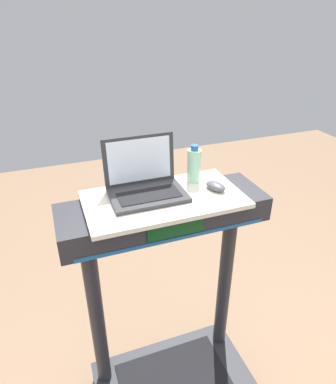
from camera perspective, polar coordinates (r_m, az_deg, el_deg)
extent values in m
cylinder|color=#28282D|center=(1.75, -11.74, -19.57)|extent=(0.07, 0.07, 0.90)
cylinder|color=#28282D|center=(1.91, 9.39, -14.41)|extent=(0.07, 0.07, 0.90)
cube|color=#28282D|center=(1.48, -0.67, -3.38)|extent=(0.90, 0.28, 0.11)
cube|color=#0C3F19|center=(1.37, 1.35, -6.34)|extent=(0.24, 0.01, 0.06)
cube|color=#1E598C|center=(1.40, 1.32, -7.84)|extent=(0.81, 0.00, 0.02)
cube|color=beige|center=(1.45, -0.68, -1.20)|extent=(0.67, 0.36, 0.02)
cube|color=#2D2D30|center=(1.44, -3.35, -0.54)|extent=(0.31, 0.21, 0.02)
cube|color=black|center=(1.42, -3.17, -0.47)|extent=(0.26, 0.12, 0.00)
cube|color=#2D2D30|center=(1.49, -4.80, 5.34)|extent=(0.31, 0.03, 0.21)
cube|color=white|center=(1.49, -4.75, 5.29)|extent=(0.28, 0.02, 0.19)
ellipsoid|color=#4C4C51|center=(1.51, 7.90, 0.97)|extent=(0.09, 0.11, 0.03)
cylinder|color=#9EDBB2|center=(1.55, 4.31, 4.37)|extent=(0.06, 0.06, 0.15)
cylinder|color=#2659A5|center=(1.52, 4.43, 7.36)|extent=(0.03, 0.03, 0.02)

